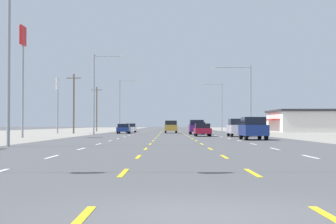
{
  "coord_description": "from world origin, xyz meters",
  "views": [
    {
      "loc": [
        -0.54,
        -8.02,
        1.3
      ],
      "look_at": [
        -0.96,
        78.33,
        3.31
      ],
      "focal_mm": 59.25,
      "sensor_mm": 36.0,
      "label": 1
    }
  ],
  "objects": [
    {
      "name": "hatchback_far_left_farthest",
      "position": [
        -6.96,
        87.84,
        0.78
      ],
      "size": [
        1.72,
        3.9,
        1.54
      ],
      "color": "white",
      "rests_on": "ground"
    },
    {
      "name": "streetlight_left_row_1",
      "position": [
        -9.78,
        63.49,
        6.01
      ],
      "size": [
        3.99,
        0.26,
        10.49
      ],
      "color": "gray",
      "rests_on": "ground"
    },
    {
      "name": "utility_pole_left_row_2",
      "position": [
        -14.75,
        102.0,
        4.63
      ],
      "size": [
        2.2,
        0.26,
        8.87
      ],
      "color": "brown",
      "rests_on": "ground"
    },
    {
      "name": "sedan_center_turn_distant_b",
      "position": [
        0.16,
        124.89,
        0.76
      ],
      "size": [
        1.8,
        4.5,
        1.46
      ],
      "color": "#B28C33",
      "rests_on": "ground"
    },
    {
      "name": "streetlight_right_row_2",
      "position": [
        9.65,
        101.74,
        5.66
      ],
      "size": [
        4.62,
        0.26,
        9.67
      ],
      "color": "gray",
      "rests_on": "ground"
    },
    {
      "name": "lane_markings",
      "position": [
        0.0,
        104.5,
        0.01
      ],
      "size": [
        10.64,
        227.6,
        0.01
      ],
      "color": "white",
      "rests_on": "ground"
    },
    {
      "name": "pole_sign_left_row_2",
      "position": [
        -17.58,
        77.26,
        6.61
      ],
      "size": [
        0.24,
        2.26,
        8.59
      ],
      "color": "gray",
      "rests_on": "ground"
    },
    {
      "name": "sedan_inner_right_mid",
      "position": [
        3.38,
        54.93,
        0.76
      ],
      "size": [
        1.8,
        4.5,
        1.46
      ],
      "color": "maroon",
      "rests_on": "ground"
    },
    {
      "name": "streetlight_left_row_2",
      "position": [
        -9.79,
        101.74,
        5.91
      ],
      "size": [
        3.87,
        0.26,
        10.33
      ],
      "color": "gray",
      "rests_on": "ground"
    },
    {
      "name": "storefront_right_row_2",
      "position": [
        25.19,
        94.28,
        2.04
      ],
      "size": [
        14.03,
        16.27,
        4.05
      ],
      "color": "silver",
      "rests_on": "ground"
    },
    {
      "name": "utility_pole_left_row_1",
      "position": [
        -14.69,
        74.88,
        4.66
      ],
      "size": [
        2.2,
        0.26,
        8.93
      ],
      "color": "brown",
      "rests_on": "ground"
    },
    {
      "name": "suv_far_right_nearest",
      "position": [
        6.87,
        40.19,
        1.03
      ],
      "size": [
        1.98,
        4.9,
        1.98
      ],
      "color": "navy",
      "rests_on": "ground"
    },
    {
      "name": "suv_center_turn_farther",
      "position": [
        -0.08,
        79.72,
        1.03
      ],
      "size": [
        1.98,
        4.9,
        1.98
      ],
      "color": "#B28C33",
      "rests_on": "ground"
    },
    {
      "name": "sedan_far_left_far",
      "position": [
        -7.14,
        74.29,
        0.76
      ],
      "size": [
        1.8,
        4.5,
        1.46
      ],
      "color": "navy",
      "rests_on": "ground"
    },
    {
      "name": "suv_inner_right_midfar",
      "position": [
        3.36,
        67.66,
        1.03
      ],
      "size": [
        1.98,
        4.9,
        1.98
      ],
      "color": "#4C196B",
      "rests_on": "ground"
    },
    {
      "name": "suv_far_right_near",
      "position": [
        7.17,
        53.18,
        1.03
      ],
      "size": [
        1.98,
        4.9,
        1.98
      ],
      "color": "silver",
      "rests_on": "ground"
    },
    {
      "name": "streetlight_right_row_1",
      "position": [
        9.55,
        63.49,
        5.38
      ],
      "size": [
        5.06,
        0.26,
        9.04
      ],
      "color": "gray",
      "rests_on": "ground"
    },
    {
      "name": "pole_sign_left_row_1",
      "position": [
        -15.2,
        47.68,
        8.37
      ],
      "size": [
        0.24,
        1.85,
        11.29
      ],
      "color": "gray",
      "rests_on": "ground"
    },
    {
      "name": "ground_plane",
      "position": [
        0.0,
        66.0,
        0.0
      ],
      "size": [
        572.0,
        572.0,
        0.0
      ],
      "primitive_type": "plane",
      "color": "#4C4C4F"
    },
    {
      "name": "suv_far_right_distant_a",
      "position": [
        6.91,
        118.02,
        1.03
      ],
      "size": [
        1.98,
        4.9,
        1.98
      ],
      "color": "#4C196B",
      "rests_on": "ground"
    },
    {
      "name": "streetlight_left_row_0",
      "position": [
        -9.67,
        25.25,
        6.16
      ],
      "size": [
        4.73,
        0.26,
        10.6
      ],
      "color": "gray",
      "rests_on": "ground"
    }
  ]
}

